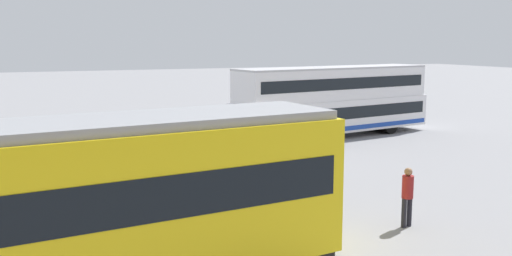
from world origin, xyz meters
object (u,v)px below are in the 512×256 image
at_px(double_decker_bus, 334,101).
at_px(info_sign, 70,153).
at_px(pedestrian_crossing, 407,193).
at_px(pedestrian_near_railing, 165,160).

height_order(double_decker_bus, info_sign, double_decker_bus).
xyz_separation_m(double_decker_bus, pedestrian_crossing, (6.01, 13.87, -0.96)).
bearing_deg(double_decker_bus, pedestrian_crossing, 66.59).
distance_m(pedestrian_near_railing, pedestrian_crossing, 8.52).
xyz_separation_m(double_decker_bus, pedestrian_near_railing, (11.14, 7.08, -0.94)).
relative_size(pedestrian_near_railing, info_sign, 0.70).
height_order(pedestrian_near_railing, info_sign, info_sign).
bearing_deg(pedestrian_near_railing, info_sign, 19.71).
height_order(double_decker_bus, pedestrian_crossing, double_decker_bus).
bearing_deg(pedestrian_crossing, info_sign, -33.78).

